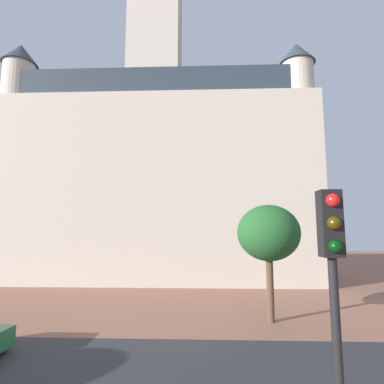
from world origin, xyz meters
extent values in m
plane|color=#93604C|center=(0.00, 10.00, 0.00)|extent=(120.00, 120.00, 0.00)
cube|color=beige|center=(-3.95, 27.98, 8.19)|extent=(28.54, 10.64, 16.38)
cube|color=#2D3842|center=(-3.95, 27.98, 17.58)|extent=(26.26, 9.79, 2.40)
cube|color=beige|center=(-4.60, 27.98, 16.20)|extent=(5.12, 5.12, 32.40)
cylinder|color=beige|center=(-16.73, 24.16, 9.93)|extent=(2.80, 2.80, 19.87)
cone|color=#2D3842|center=(-16.73, 24.16, 20.87)|extent=(3.20, 3.20, 2.00)
cylinder|color=beige|center=(8.82, 24.16, 9.67)|extent=(2.80, 2.80, 19.34)
cone|color=#2D3842|center=(8.82, 24.16, 20.34)|extent=(3.20, 3.20, 2.00)
cube|color=black|center=(2.11, 2.10, 4.52)|extent=(0.28, 0.24, 0.90)
sphere|color=red|center=(2.11, 1.97, 4.82)|extent=(0.18, 0.18, 0.18)
sphere|color=#3C3306|center=(2.11, 1.97, 4.52)|extent=(0.18, 0.18, 0.18)
sphere|color=#06330C|center=(2.11, 1.97, 4.22)|extent=(0.18, 0.18, 0.18)
cylinder|color=brown|center=(3.68, 13.81, 1.54)|extent=(0.35, 0.35, 3.08)
ellipsoid|color=#235B28|center=(3.68, 13.81, 4.35)|extent=(3.16, 3.16, 2.85)
camera|label=1|loc=(0.41, -2.15, 4.40)|focal=28.80mm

